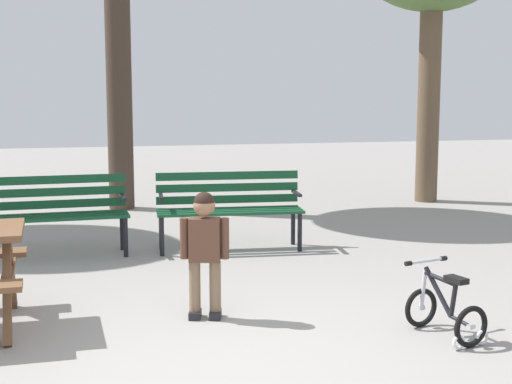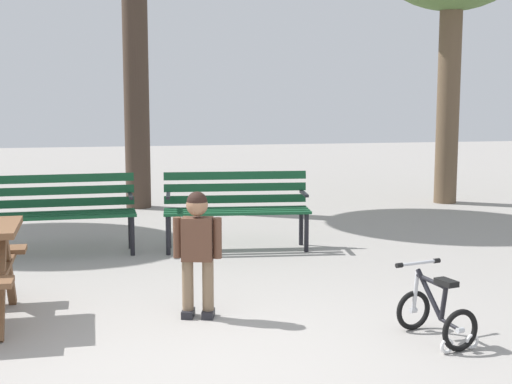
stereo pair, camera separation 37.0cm
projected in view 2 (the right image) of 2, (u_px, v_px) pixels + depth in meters
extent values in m
plane|color=gray|center=(199.00, 365.00, 4.98)|extent=(36.00, 36.00, 0.00)
cube|color=brown|center=(1.00, 285.00, 5.62)|extent=(0.08, 0.57, 0.76)
cube|color=brown|center=(8.00, 269.00, 6.10)|extent=(0.08, 0.57, 0.76)
cube|color=brown|center=(4.00, 269.00, 5.85)|extent=(0.12, 1.10, 0.04)
cube|color=#144728|center=(60.00, 212.00, 8.29)|extent=(1.60, 0.14, 0.03)
cube|color=#144728|center=(60.00, 214.00, 8.18)|extent=(1.60, 0.14, 0.03)
cube|color=#144728|center=(60.00, 216.00, 8.06)|extent=(1.60, 0.14, 0.03)
cube|color=#144728|center=(59.00, 218.00, 7.95)|extent=(1.60, 0.14, 0.03)
cube|color=#144728|center=(60.00, 203.00, 8.32)|extent=(1.60, 0.12, 0.09)
cube|color=#144728|center=(60.00, 191.00, 8.30)|extent=(1.60, 0.12, 0.09)
cube|color=#144728|center=(59.00, 179.00, 8.28)|extent=(1.60, 0.12, 0.09)
cylinder|color=black|center=(132.00, 235.00, 8.16)|extent=(0.05, 0.05, 0.44)
cylinder|color=black|center=(130.00, 229.00, 8.50)|extent=(0.05, 0.05, 0.44)
cube|color=black|center=(131.00, 196.00, 8.27)|extent=(0.06, 0.40, 0.03)
cube|color=#144728|center=(236.00, 208.00, 8.56)|extent=(1.60, 0.18, 0.03)
cube|color=#144728|center=(237.00, 210.00, 8.44)|extent=(1.60, 0.18, 0.03)
cube|color=#144728|center=(237.00, 212.00, 8.32)|extent=(1.60, 0.18, 0.03)
cube|color=#144728|center=(238.00, 214.00, 8.20)|extent=(1.60, 0.18, 0.03)
cube|color=#144728|center=(235.00, 199.00, 8.58)|extent=(1.60, 0.16, 0.09)
cube|color=#144728|center=(235.00, 187.00, 8.57)|extent=(1.60, 0.16, 0.09)
cube|color=#144728|center=(235.00, 176.00, 8.55)|extent=(1.60, 0.16, 0.09)
cylinder|color=black|center=(306.00, 232.00, 8.33)|extent=(0.05, 0.05, 0.44)
cylinder|color=black|center=(301.00, 226.00, 8.69)|extent=(0.05, 0.05, 0.44)
cube|color=black|center=(304.00, 194.00, 8.45)|extent=(0.07, 0.40, 0.03)
cylinder|color=black|center=(169.00, 235.00, 8.18)|extent=(0.05, 0.05, 0.44)
cylinder|color=black|center=(169.00, 229.00, 8.53)|extent=(0.05, 0.05, 0.44)
cube|color=black|center=(168.00, 196.00, 8.30)|extent=(0.07, 0.40, 0.03)
cylinder|color=#7F664C|center=(208.00, 289.00, 5.98)|extent=(0.09, 0.09, 0.46)
cube|color=black|center=(208.00, 314.00, 6.01)|extent=(0.13, 0.18, 0.06)
cylinder|color=#7F664C|center=(188.00, 289.00, 5.99)|extent=(0.09, 0.09, 0.46)
cube|color=black|center=(188.00, 313.00, 6.02)|extent=(0.13, 0.18, 0.06)
cube|color=brown|center=(197.00, 239.00, 5.93)|extent=(0.27, 0.19, 0.34)
sphere|color=#996B4C|center=(197.00, 205.00, 5.89)|extent=(0.17, 0.17, 0.17)
sphere|color=black|center=(197.00, 202.00, 5.89)|extent=(0.16, 0.16, 0.16)
cylinder|color=brown|center=(217.00, 238.00, 5.91)|extent=(0.07, 0.07, 0.32)
cylinder|color=brown|center=(177.00, 237.00, 5.94)|extent=(0.07, 0.07, 0.32)
torus|color=black|center=(413.00, 310.00, 5.69)|extent=(0.30, 0.12, 0.30)
cylinder|color=silver|center=(413.00, 310.00, 5.69)|extent=(0.06, 0.05, 0.04)
torus|color=black|center=(460.00, 330.00, 5.23)|extent=(0.30, 0.12, 0.30)
cylinder|color=silver|center=(460.00, 330.00, 5.23)|extent=(0.06, 0.05, 0.04)
torus|color=white|center=(447.00, 346.00, 5.19)|extent=(0.11, 0.05, 0.11)
torus|color=white|center=(472.00, 341.00, 5.29)|extent=(0.11, 0.05, 0.11)
cylinder|color=black|center=(429.00, 294.00, 5.51)|extent=(0.12, 0.30, 0.32)
cylinder|color=black|center=(444.00, 302.00, 5.37)|extent=(0.06, 0.08, 0.27)
cylinder|color=black|center=(451.00, 325.00, 5.31)|extent=(0.08, 0.20, 0.05)
cylinder|color=silver|center=(416.00, 290.00, 5.65)|extent=(0.05, 0.08, 0.32)
cylinder|color=black|center=(432.00, 281.00, 5.47)|extent=(0.12, 0.32, 0.05)
cube|color=black|center=(446.00, 282.00, 5.33)|extent=(0.13, 0.19, 0.04)
cylinder|color=silver|center=(418.00, 263.00, 5.60)|extent=(0.33, 0.12, 0.02)
cylinder|color=black|center=(399.00, 265.00, 5.53)|extent=(0.06, 0.05, 0.04)
cylinder|color=black|center=(437.00, 261.00, 5.67)|extent=(0.06, 0.05, 0.04)
cylinder|color=#423328|center=(136.00, 57.00, 11.07)|extent=(0.37, 0.37, 4.43)
cylinder|color=brown|center=(448.00, 102.00, 11.62)|extent=(0.34, 0.34, 3.11)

